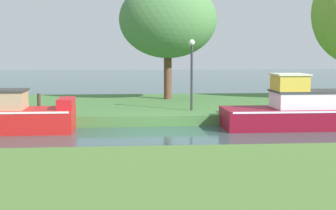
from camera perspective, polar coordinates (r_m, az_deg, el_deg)
name	(u,v)px	position (r m, az deg, el deg)	size (l,w,h in m)	color
ground_plane	(166,135)	(17.33, -0.22, -3.38)	(120.00, 120.00, 0.00)	#2F4D4E
riverbank_far	(153,107)	(24.22, -1.63, -0.21)	(72.00, 10.00, 0.40)	#447338
willow_tree_left	(168,20)	(25.89, 0.01, 9.44)	(4.88, 4.06, 5.91)	brown
lamp_post	(192,66)	(21.00, 2.65, 4.36)	(0.24, 0.24, 2.89)	#333338
mooring_post_near	(39,104)	(20.03, -14.12, 0.06)	(0.13, 0.13, 0.83)	#452F26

